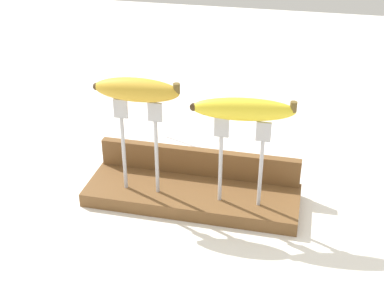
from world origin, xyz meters
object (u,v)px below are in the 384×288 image
banana_raised_right (243,109)px  fork_stand_right (241,154)px  fork_fallen_far (204,149)px  fork_stand_left (139,138)px  banana_raised_left (137,90)px

banana_raised_right → fork_stand_right: bearing=6.8°
fork_stand_right → banana_raised_right: bearing=-173.2°
fork_stand_right → banana_raised_right: size_ratio=0.94×
fork_fallen_far → banana_raised_right: bearing=-63.5°
fork_stand_left → banana_raised_left: (-0.00, -0.00, 0.10)m
fork_stand_right → banana_raised_left: banana_raised_left is taller
fork_stand_left → fork_fallen_far: fork_stand_left is taller
banana_raised_left → fork_fallen_far: (0.08, 0.23, -0.23)m
banana_raised_left → banana_raised_right: bearing=-0.0°
banana_raised_left → banana_raised_right: (0.19, -0.00, -0.02)m
fork_fallen_far → banana_raised_left: bearing=-108.5°
fork_stand_left → banana_raised_right: 0.20m
fork_stand_left → fork_fallen_far: size_ratio=1.13×
banana_raised_left → fork_stand_left: bearing=1.1°
fork_fallen_far → fork_stand_right: bearing=-63.5°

